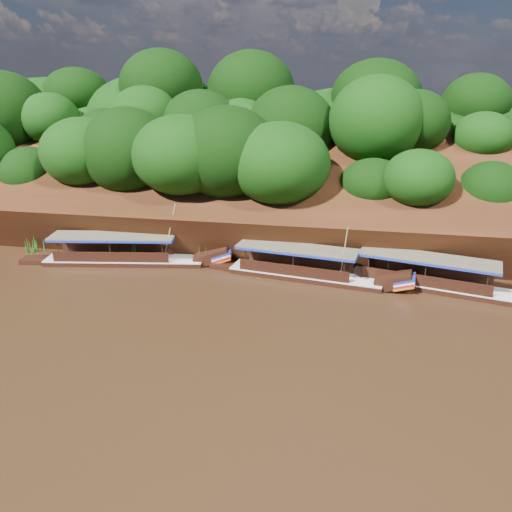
# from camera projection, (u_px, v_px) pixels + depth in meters

# --- Properties ---
(ground) EXTENTS (160.00, 160.00, 0.00)m
(ground) POSITION_uv_depth(u_px,v_px,m) (262.00, 323.00, 29.64)
(ground) COLOR black
(ground) RESTS_ON ground
(riverbank) EXTENTS (120.00, 30.06, 19.40)m
(riverbank) POSITION_uv_depth(u_px,v_px,m) (302.00, 203.00, 49.98)
(riverbank) COLOR black
(riverbank) RESTS_ON ground
(boat_0) EXTENTS (13.93, 5.09, 5.84)m
(boat_0) POSITION_uv_depth(u_px,v_px,m) (448.00, 284.00, 33.94)
(boat_0) COLOR black
(boat_0) RESTS_ON ground
(boat_1) EXTENTS (13.28, 3.87, 4.78)m
(boat_1) POSITION_uv_depth(u_px,v_px,m) (314.00, 273.00, 35.90)
(boat_1) COLOR black
(boat_1) RESTS_ON ground
(boat_2) EXTENTS (14.64, 4.16, 5.27)m
(boat_2) POSITION_uv_depth(u_px,v_px,m) (134.00, 257.00, 38.97)
(boat_2) COLOR black
(boat_2) RESTS_ON ground
(reeds) EXTENTS (48.24, 2.33, 1.97)m
(reeds) POSITION_uv_depth(u_px,v_px,m) (250.00, 255.00, 38.49)
(reeds) COLOR #1D6A1A
(reeds) RESTS_ON ground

